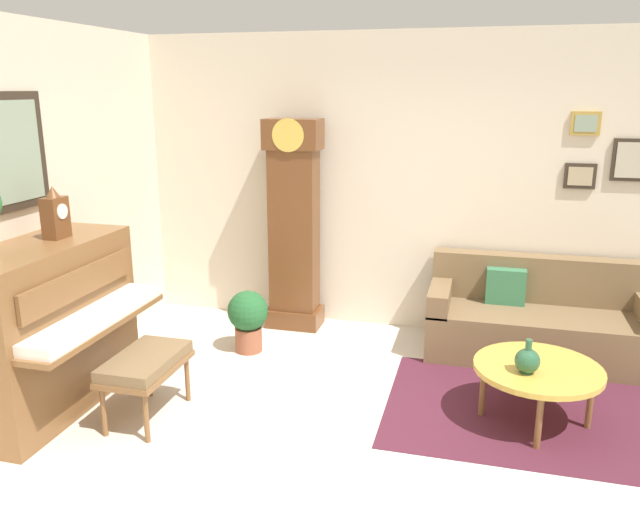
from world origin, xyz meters
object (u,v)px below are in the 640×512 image
object	(u,v)px
coffee_table	(538,370)
mantel_clock	(55,215)
green_jug	(527,361)
couch	(538,321)
piano_bench	(145,365)
potted_plant	(248,317)
piano	(47,327)
grandfather_clock	(294,231)

from	to	relation	value
coffee_table	mantel_clock	size ratio (longest dim) A/B	2.32
mantel_clock	green_jug	xyz separation A→B (m)	(3.34, 0.33, -0.90)
couch	piano_bench	bearing A→B (deg)	-145.78
green_jug	potted_plant	distance (m)	2.45
piano	coffee_table	xyz separation A→B (m)	(3.43, 0.67, -0.23)
piano_bench	coffee_table	bearing A→B (deg)	13.57
piano_bench	green_jug	xyz separation A→B (m)	(2.59, 0.52, 0.10)
coffee_table	potted_plant	distance (m)	2.49
piano_bench	mantel_clock	world-z (taller)	mantel_clock
couch	mantel_clock	xyz separation A→B (m)	(-3.52, -1.69, 1.09)
coffee_table	green_jug	distance (m)	0.19
piano_bench	couch	size ratio (longest dim) A/B	0.37
coffee_table	green_jug	size ratio (longest dim) A/B	3.67
piano	coffee_table	size ratio (longest dim) A/B	1.64
couch	coffee_table	distance (m)	1.24
mantel_clock	grandfather_clock	bearing A→B (deg)	55.65
piano_bench	potted_plant	bearing A→B (deg)	78.35
piano	piano_bench	distance (m)	0.79
couch	potted_plant	xyz separation A→B (m)	(-2.50, -0.59, 0.01)
piano	potted_plant	bearing A→B (deg)	52.18
coffee_table	mantel_clock	bearing A→B (deg)	-172.45
couch	potted_plant	size ratio (longest dim) A/B	3.39
piano_bench	couch	bearing A→B (deg)	34.22
couch	green_jug	bearing A→B (deg)	-97.47
piano	mantel_clock	world-z (taller)	mantel_clock
mantel_clock	couch	bearing A→B (deg)	25.65
potted_plant	couch	bearing A→B (deg)	13.22
coffee_table	potted_plant	bearing A→B (deg)	164.92
mantel_clock	potted_plant	xyz separation A→B (m)	(1.02, 1.10, -1.08)
coffee_table	mantel_clock	xyz separation A→B (m)	(-3.42, -0.45, 1.01)
piano_bench	mantel_clock	xyz separation A→B (m)	(-0.75, 0.19, 1.00)
potted_plant	coffee_table	bearing A→B (deg)	-15.08
couch	coffee_table	size ratio (longest dim) A/B	2.16
couch	green_jug	size ratio (longest dim) A/B	7.92
mantel_clock	green_jug	world-z (taller)	mantel_clock
coffee_table	green_jug	xyz separation A→B (m)	(-0.09, -0.12, 0.12)
piano	mantel_clock	distance (m)	0.81
couch	mantel_clock	size ratio (longest dim) A/B	5.00
potted_plant	grandfather_clock	bearing A→B (deg)	72.89
green_jug	potted_plant	bearing A→B (deg)	161.57
couch	mantel_clock	world-z (taller)	mantel_clock
coffee_table	green_jug	bearing A→B (deg)	-124.61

